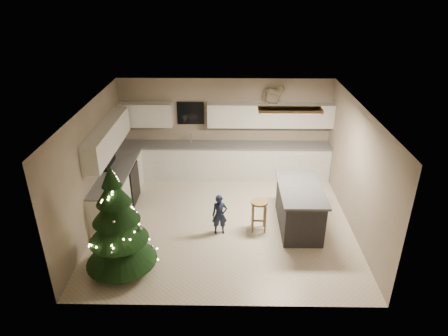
{
  "coord_description": "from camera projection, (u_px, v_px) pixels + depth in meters",
  "views": [
    {
      "loc": [
        0.12,
        -7.44,
        4.94
      ],
      "look_at": [
        0.0,
        0.35,
        1.15
      ],
      "focal_mm": 32.0,
      "sensor_mm": 36.0,
      "label": 1
    }
  ],
  "objects": [
    {
      "name": "christmas_tree",
      "position": [
        118.0,
        230.0,
        7.06
      ],
      "size": [
        1.33,
        1.28,
        2.12
      ],
      "rotation": [
        0.0,
        0.0,
        -0.21
      ],
      "color": "#3F2816",
      "rests_on": "ground_plane"
    },
    {
      "name": "toddler",
      "position": [
        220.0,
        215.0,
        8.28
      ],
      "size": [
        0.34,
        0.24,
        0.89
      ],
      "primitive_type": "imported",
      "rotation": [
        0.0,
        0.0,
        0.09
      ],
      "color": "black",
      "rests_on": "ground_plane"
    },
    {
      "name": "cabinetry",
      "position": [
        189.0,
        159.0,
        10.01
      ],
      "size": [
        5.5,
        3.2,
        2.0
      ],
      "color": "silver",
      "rests_on": "ground_plane"
    },
    {
      "name": "island",
      "position": [
        299.0,
        207.0,
        8.49
      ],
      "size": [
        0.9,
        1.7,
        0.95
      ],
      "color": "black",
      "rests_on": "ground_plane"
    },
    {
      "name": "ground_plane",
      "position": [
        224.0,
        221.0,
        8.85
      ],
      "size": [
        5.5,
        5.5,
        0.0
      ],
      "primitive_type": "plane",
      "color": "beige"
    },
    {
      "name": "rocking_horse",
      "position": [
        273.0,
        94.0,
        9.94
      ],
      "size": [
        0.6,
        0.36,
        0.5
      ],
      "rotation": [
        0.0,
        0.0,
        1.39
      ],
      "color": "brown",
      "rests_on": "cabinetry"
    },
    {
      "name": "bar_stool",
      "position": [
        259.0,
        208.0,
        8.36
      ],
      "size": [
        0.36,
        0.36,
        0.69
      ],
      "rotation": [
        0.0,
        0.0,
        0.22
      ],
      "color": "brown",
      "rests_on": "ground_plane"
    },
    {
      "name": "room_shell",
      "position": [
        225.0,
        149.0,
        8.09
      ],
      "size": [
        5.52,
        5.02,
        2.61
      ],
      "color": "gray",
      "rests_on": "ground_plane"
    }
  ]
}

